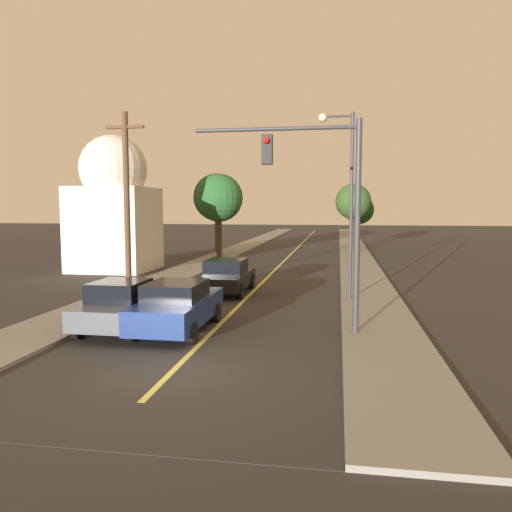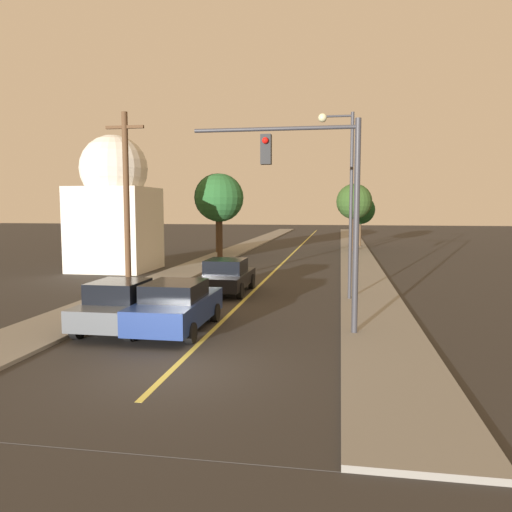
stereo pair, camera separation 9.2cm
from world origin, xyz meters
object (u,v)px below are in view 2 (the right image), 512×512
Objects in this scene: tree_right_far at (360,210)px; tree_left_near at (220,198)px; traffic_signal_mast at (318,189)px; utility_pole_left at (127,203)px; tree_right_near at (354,202)px; streetlamp_right at (344,183)px; car_outer_lane_front at (121,305)px; car_near_lane_second at (227,276)px; tree_left_far at (218,198)px; car_near_lane_front at (177,306)px; domed_building_left at (115,206)px.

tree_left_near is at bearing -130.42° from tree_right_far.
traffic_signal_mast is 8.89m from utility_pole_left.
streetlamp_right is at bearing -92.55° from tree_right_near.
tree_right_far is (8.78, 35.04, 2.85)m from car_outer_lane_front.
car_near_lane_second is 0.68× the size of tree_left_far.
tree_right_far is at bearing 81.98° from tree_right_near.
car_near_lane_front is 6.42m from utility_pole_left.
tree_left_near is 4.27m from tree_left_far.
streetlamp_right is 18.36m from tree_left_near.
tree_left_far is (-10.30, 20.02, -0.21)m from streetlamp_right.
car_near_lane_second is 6.74m from streetlamp_right.
car_near_lane_front is at bearing 7.64° from car_outer_lane_front.
tree_right_near is at bearing -98.02° from tree_right_far.
car_near_lane_second is at bearing 168.69° from streetlamp_right.
tree_left_far is at bearing -144.13° from tree_right_far.
streetlamp_right reaches higher than car_outer_lane_front.
tree_left_far is 1.13× the size of tree_right_near.
utility_pole_left is at bearing 153.29° from traffic_signal_mast.
tree_right_near reaches higher than car_outer_lane_front.
traffic_signal_mast is 0.77× the size of domed_building_left.
tree_right_far is (7.00, 27.71, 2.87)m from car_near_lane_second.
streetlamp_right is 0.92× the size of domed_building_left.
utility_pole_left is 32.29m from tree_right_far.
tree_left_far is 11.86m from tree_right_near.
streetlamp_right is 1.54× the size of tree_right_far.
tree_left_far is (-3.31, 26.29, 3.91)m from car_outer_lane_front.
car_near_lane_front is 5.75m from traffic_signal_mast.
utility_pole_left reaches higher than tree_left_far.
tree_left_near is (-2.17, 22.18, 3.79)m from car_outer_lane_front.
tree_right_near is 21.42m from domed_building_left.
car_outer_lane_front is 22.61m from tree_left_near.
car_near_lane_front is at bearing -101.98° from tree_right_near.
domed_building_left is at bearing 115.69° from car_outer_lane_front.
tree_right_near is at bearing 87.45° from streetlamp_right.
streetlamp_right is 22.51m from tree_left_far.
utility_pole_left is at bearing 111.00° from car_outer_lane_front.
tree_left_far is 14.96m from tree_right_far.
tree_left_far reaches higher than car_near_lane_second.
tree_right_far is at bearing 85.72° from traffic_signal_mast.
streetlamp_right reaches higher than tree_right_far.
utility_pole_left reaches higher than car_outer_lane_front.
car_near_lane_front is at bearing -90.00° from car_near_lane_second.
utility_pole_left is at bearing -109.00° from tree_right_far.
tree_right_near is at bearing 74.88° from car_outer_lane_front.
tree_right_near is 1.17× the size of tree_right_far.
tree_left_far is at bearing 94.15° from utility_pole_left.
utility_pole_left is (-3.51, 4.27, 3.28)m from car_near_lane_front.
utility_pole_left is 1.30× the size of tree_right_near.
car_near_lane_second is 11.69m from domed_building_left.
car_near_lane_second is 7.53m from car_outer_lane_front.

